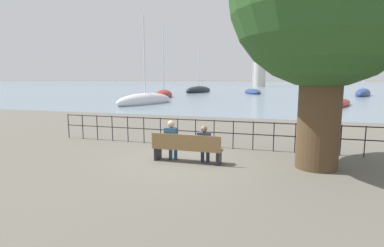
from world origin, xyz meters
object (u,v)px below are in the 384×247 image
at_px(sailboat_5, 253,92).
at_px(seated_person_right, 204,142).
at_px(sailboat_1, 199,91).
at_px(seated_person_left, 171,139).
at_px(sailboat_0, 145,101).
at_px(harbor_lighthouse, 260,55).
at_px(sailboat_2, 334,104).
at_px(sailboat_4, 164,95).
at_px(sailboat_3, 363,94).
at_px(park_bench, 187,148).

bearing_deg(sailboat_5, seated_person_right, -102.24).
bearing_deg(sailboat_1, seated_person_left, -62.21).
xyz_separation_m(sailboat_0, harbor_lighthouse, (5.69, 78.27, 10.43)).
bearing_deg(seated_person_left, sailboat_2, 70.00).
height_order(sailboat_0, sailboat_4, sailboat_4).
xyz_separation_m(sailboat_2, sailboat_5, (-9.76, 24.03, 0.03)).
height_order(seated_person_left, sailboat_1, sailboat_1).
bearing_deg(sailboat_0, sailboat_1, 110.61).
xyz_separation_m(sailboat_3, sailboat_4, (-27.96, -11.58, -0.01)).
distance_m(seated_person_right, sailboat_2, 23.13).
xyz_separation_m(seated_person_right, harbor_lighthouse, (-5.54, 97.73, 10.13)).
relative_size(seated_person_left, harbor_lighthouse, 0.06).
bearing_deg(park_bench, sailboat_4, 113.18).
relative_size(sailboat_0, sailboat_3, 1.05).
distance_m(sailboat_1, sailboat_3, 27.53).
height_order(sailboat_0, sailboat_1, sailboat_0).
height_order(park_bench, sailboat_2, sailboat_2).
distance_m(sailboat_0, sailboat_3, 34.32).
relative_size(seated_person_right, sailboat_4, 0.11).
relative_size(seated_person_right, sailboat_2, 0.12).
bearing_deg(sailboat_1, sailboat_4, -79.33).
bearing_deg(seated_person_left, park_bench, -8.53).
bearing_deg(seated_person_right, park_bench, -171.01).
relative_size(park_bench, sailboat_5, 0.21).
height_order(sailboat_3, sailboat_4, sailboat_4).
bearing_deg(sailboat_1, harbor_lighthouse, 94.97).
height_order(sailboat_2, sailboat_5, sailboat_5).
height_order(seated_person_right, sailboat_0, sailboat_0).
height_order(park_bench, sailboat_4, sailboat_4).
bearing_deg(sailboat_1, sailboat_2, -37.73).
bearing_deg(harbor_lighthouse, sailboat_5, -86.97).
bearing_deg(sailboat_5, seated_person_left, -103.56).
distance_m(seated_person_left, sailboat_3, 45.24).
xyz_separation_m(park_bench, harbor_lighthouse, (-5.01, 97.81, 10.33)).
bearing_deg(seated_person_left, seated_person_right, 0.24).
bearing_deg(sailboat_1, park_bench, -61.62).
distance_m(sailboat_2, sailboat_4, 22.67).
bearing_deg(sailboat_5, sailboat_2, -83.61).
xyz_separation_m(sailboat_0, sailboat_5, (8.43, 26.63, -0.07)).
bearing_deg(seated_person_left, harbor_lighthouse, 92.62).
bearing_deg(seated_person_left, sailboat_3, 70.41).
relative_size(seated_person_right, harbor_lighthouse, 0.05).
distance_m(sailboat_4, harbor_lighthouse, 68.02).
xyz_separation_m(sailboat_3, sailboat_5, (-16.90, 3.47, -0.08)).
height_order(sailboat_0, sailboat_3, sailboat_0).
xyz_separation_m(seated_person_left, sailboat_4, (-12.79, 31.04, -0.35)).
bearing_deg(sailboat_4, sailboat_5, 41.08).
relative_size(park_bench, sailboat_3, 0.25).
distance_m(seated_person_left, sailboat_0, 21.96).
distance_m(sailboat_0, sailboat_2, 18.38).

